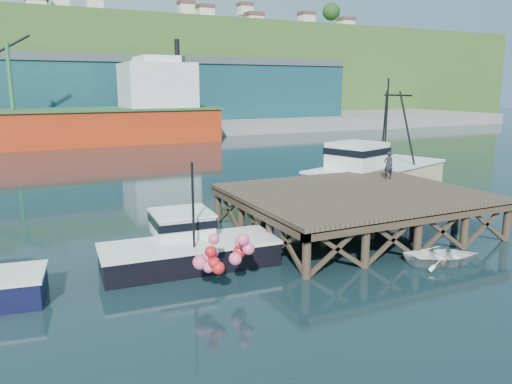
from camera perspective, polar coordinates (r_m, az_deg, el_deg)
ground at (r=24.00m, az=0.28°, el=-6.00°), size 300.00×300.00×0.00m
wharf at (r=26.16m, az=11.36°, el=-0.33°), size 12.00×10.00×2.62m
far_quay at (r=91.30m, az=-19.54°, el=7.25°), size 160.00×40.00×2.00m
warehouse_mid at (r=86.11m, az=-19.41°, el=10.69°), size 28.00×16.00×9.00m
warehouse_right at (r=94.43m, az=-0.68°, el=11.41°), size 30.00×16.00×9.00m
cargo_ship at (r=68.66m, az=-24.62°, el=7.47°), size 55.50×10.00×13.75m
hillside at (r=120.99m, az=-21.55°, el=12.85°), size 220.00×50.00×22.00m
boat_black at (r=21.34m, az=-7.78°, el=-6.09°), size 7.47×6.27×4.52m
trawler at (r=35.75m, az=13.41°, el=2.36°), size 12.64×7.90×7.97m
dinghy at (r=22.80m, az=20.54°, el=-6.89°), size 3.78×3.23×0.66m
dockworker at (r=29.97m, az=14.89°, el=2.98°), size 0.65×0.49×1.61m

